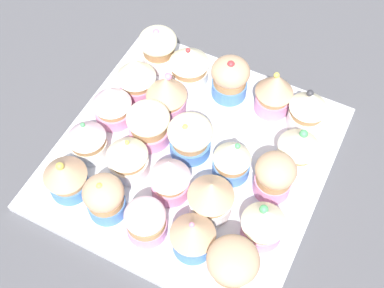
% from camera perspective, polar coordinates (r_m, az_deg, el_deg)
% --- Properties ---
extents(ground_plane, '(1.80, 1.80, 0.03)m').
position_cam_1_polar(ground_plane, '(0.77, 0.00, -2.30)').
color(ground_plane, '#4C4C51').
extents(baking_tray, '(0.38, 0.38, 0.01)m').
position_cam_1_polar(baking_tray, '(0.75, 0.00, -1.49)').
color(baking_tray, silver).
rests_on(baking_tray, ground_plane).
extents(cupcake_0, '(0.06, 0.06, 0.07)m').
position_cam_1_polar(cupcake_0, '(0.77, 12.87, 3.84)').
color(cupcake_0, white).
rests_on(cupcake_0, baking_tray).
extents(cupcake_1, '(0.06, 0.06, 0.08)m').
position_cam_1_polar(cupcake_1, '(0.77, 9.22, 5.82)').
color(cupcake_1, pink).
rests_on(cupcake_1, baking_tray).
extents(cupcake_2, '(0.06, 0.06, 0.08)m').
position_cam_1_polar(cupcake_2, '(0.79, 4.22, 7.42)').
color(cupcake_2, '#477AC6').
rests_on(cupcake_2, baking_tray).
extents(cupcake_3, '(0.06, 0.06, 0.07)m').
position_cam_1_polar(cupcake_3, '(0.80, -0.32, 9.00)').
color(cupcake_3, white).
rests_on(cupcake_3, baking_tray).
extents(cupcake_4, '(0.06, 0.06, 0.07)m').
position_cam_1_polar(cupcake_4, '(0.83, -3.81, 10.75)').
color(cupcake_4, white).
rests_on(cupcake_4, baking_tray).
extents(cupcake_5, '(0.06, 0.06, 0.07)m').
position_cam_1_polar(cupcake_5, '(0.73, 11.87, -0.33)').
color(cupcake_5, white).
rests_on(cupcake_5, baking_tray).
extents(cupcake_6, '(0.06, 0.06, 0.08)m').
position_cam_1_polar(cupcake_6, '(0.76, -2.88, 5.67)').
color(cupcake_6, pink).
rests_on(cupcake_6, baking_tray).
extents(cupcake_7, '(0.06, 0.06, 0.08)m').
position_cam_1_polar(cupcake_7, '(0.79, -6.29, 7.64)').
color(cupcake_7, pink).
rests_on(cupcake_7, baking_tray).
extents(cupcake_8, '(0.06, 0.06, 0.07)m').
position_cam_1_polar(cupcake_8, '(0.69, 9.08, -3.85)').
color(cupcake_8, pink).
rests_on(cupcake_8, baking_tray).
extents(cupcake_9, '(0.05, 0.05, 0.08)m').
position_cam_1_polar(cupcake_9, '(0.70, 4.53, -1.60)').
color(cupcake_9, '#477AC6').
rests_on(cupcake_9, baking_tray).
extents(cupcake_10, '(0.06, 0.06, 0.07)m').
position_cam_1_polar(cupcake_10, '(0.72, -0.22, 0.79)').
color(cupcake_10, '#477AC6').
rests_on(cupcake_10, baking_tray).
extents(cupcake_11, '(0.06, 0.06, 0.07)m').
position_cam_1_polar(cupcake_11, '(0.74, -4.93, 2.13)').
color(cupcake_11, pink).
rests_on(cupcake_11, baking_tray).
extents(cupcake_12, '(0.06, 0.06, 0.07)m').
position_cam_1_polar(cupcake_12, '(0.76, -8.99, 4.59)').
color(cupcake_12, pink).
rests_on(cupcake_12, baking_tray).
extents(cupcake_13, '(0.06, 0.06, 0.07)m').
position_cam_1_polar(cupcake_13, '(0.66, 8.05, -8.74)').
color(cupcake_13, pink).
rests_on(cupcake_13, baking_tray).
extents(cupcake_14, '(0.06, 0.06, 0.07)m').
position_cam_1_polar(cupcake_14, '(0.67, 2.13, -5.91)').
color(cupcake_14, white).
rests_on(cupcake_14, baking_tray).
extents(cupcake_15, '(0.06, 0.06, 0.08)m').
position_cam_1_polar(cupcake_15, '(0.68, -2.71, -3.58)').
color(cupcake_15, pink).
rests_on(cupcake_15, baking_tray).
extents(cupcake_16, '(0.06, 0.06, 0.08)m').
position_cam_1_polar(cupcake_16, '(0.71, -7.28, -1.26)').
color(cupcake_16, white).
rests_on(cupcake_16, baking_tray).
extents(cupcake_17, '(0.06, 0.06, 0.07)m').
position_cam_1_polar(cupcake_17, '(0.73, -11.71, 0.69)').
color(cupcake_17, white).
rests_on(cupcake_17, baking_tray).
extents(cupcake_18, '(0.06, 0.06, 0.07)m').
position_cam_1_polar(cupcake_18, '(0.64, 4.54, -13.32)').
color(cupcake_18, white).
rests_on(cupcake_18, baking_tray).
extents(cupcake_19, '(0.06, 0.06, 0.07)m').
position_cam_1_polar(cupcake_19, '(0.65, 0.09, -10.16)').
color(cupcake_19, '#477AC6').
rests_on(cupcake_19, baking_tray).
extents(cupcake_20, '(0.05, 0.05, 0.06)m').
position_cam_1_polar(cupcake_20, '(0.66, -4.86, -8.70)').
color(cupcake_20, pink).
rests_on(cupcake_20, baking_tray).
extents(cupcake_21, '(0.06, 0.06, 0.07)m').
position_cam_1_polar(cupcake_21, '(0.68, -9.77, -5.94)').
color(cupcake_21, '#477AC6').
rests_on(cupcake_21, baking_tray).
extents(cupcake_22, '(0.06, 0.06, 0.08)m').
position_cam_1_polar(cupcake_22, '(0.71, -14.02, -3.43)').
color(cupcake_22, '#477AC6').
rests_on(cupcake_22, baking_tray).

